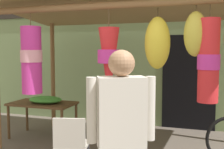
{
  "coord_description": "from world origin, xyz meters",
  "views": [
    {
      "loc": [
        0.96,
        -3.5,
        1.66
      ],
      "look_at": [
        -0.41,
        0.67,
        1.28
      ],
      "focal_mm": 43.83,
      "sensor_mm": 36.0,
      "label": 1
    }
  ],
  "objects_px": {
    "flower_heap_on_table": "(46,100)",
    "folding_chair": "(71,142)",
    "display_table": "(43,106)",
    "customer_foreground": "(121,130)"
  },
  "relations": [
    {
      "from": "display_table",
      "to": "flower_heap_on_table",
      "type": "distance_m",
      "value": 0.16
    },
    {
      "from": "display_table",
      "to": "customer_foreground",
      "type": "relative_size",
      "value": 0.74
    },
    {
      "from": "flower_heap_on_table",
      "to": "folding_chair",
      "type": "height_order",
      "value": "folding_chair"
    },
    {
      "from": "folding_chair",
      "to": "customer_foreground",
      "type": "bearing_deg",
      "value": -43.03
    },
    {
      "from": "display_table",
      "to": "customer_foreground",
      "type": "xyz_separation_m",
      "value": [
        2.24,
        -2.29,
        0.39
      ]
    },
    {
      "from": "flower_heap_on_table",
      "to": "folding_chair",
      "type": "distance_m",
      "value": 1.91
    },
    {
      "from": "flower_heap_on_table",
      "to": "folding_chair",
      "type": "bearing_deg",
      "value": -48.9
    },
    {
      "from": "display_table",
      "to": "folding_chair",
      "type": "distance_m",
      "value": 1.96
    },
    {
      "from": "folding_chair",
      "to": "customer_foreground",
      "type": "relative_size",
      "value": 0.5
    },
    {
      "from": "display_table",
      "to": "folding_chair",
      "type": "xyz_separation_m",
      "value": [
        1.33,
        -1.44,
        -0.1
      ]
    }
  ]
}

